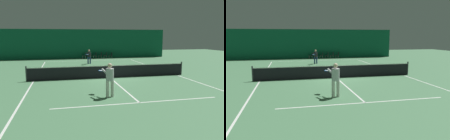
% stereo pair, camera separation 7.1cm
% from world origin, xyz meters
% --- Properties ---
extents(ground_plane, '(60.00, 60.00, 0.00)m').
position_xyz_m(ground_plane, '(0.00, 0.00, 0.00)').
color(ground_plane, '#4C7F56').
extents(backdrop_curtain, '(23.00, 0.12, 4.04)m').
position_xyz_m(backdrop_curtain, '(0.00, 14.91, 2.02)').
color(backdrop_curtain, '#0F5138').
rests_on(backdrop_curtain, ground).
extents(court_line_baseline_far, '(11.00, 0.10, 0.00)m').
position_xyz_m(court_line_baseline_far, '(0.00, 11.90, 0.00)').
color(court_line_baseline_far, white).
rests_on(court_line_baseline_far, ground).
extents(court_line_service_far, '(8.25, 0.10, 0.00)m').
position_xyz_m(court_line_service_far, '(0.00, 6.40, 0.00)').
color(court_line_service_far, white).
rests_on(court_line_service_far, ground).
extents(court_line_service_near, '(8.25, 0.10, 0.00)m').
position_xyz_m(court_line_service_near, '(0.00, -6.40, 0.00)').
color(court_line_service_near, white).
rests_on(court_line_service_near, ground).
extents(court_line_sideline_left, '(0.10, 23.80, 0.00)m').
position_xyz_m(court_line_sideline_left, '(-5.50, 0.00, 0.00)').
color(court_line_sideline_left, white).
rests_on(court_line_sideline_left, ground).
extents(court_line_sideline_right, '(0.10, 23.80, 0.00)m').
position_xyz_m(court_line_sideline_right, '(5.50, 0.00, 0.00)').
color(court_line_sideline_right, white).
rests_on(court_line_sideline_right, ground).
extents(court_line_centre, '(0.10, 12.80, 0.00)m').
position_xyz_m(court_line_centre, '(0.00, 0.00, 0.00)').
color(court_line_centre, white).
rests_on(court_line_centre, ground).
extents(tennis_net, '(12.00, 0.10, 1.07)m').
position_xyz_m(tennis_net, '(0.00, 0.00, 0.51)').
color(tennis_net, black).
rests_on(tennis_net, ground).
extents(player_near, '(0.71, 1.44, 1.77)m').
position_xyz_m(player_near, '(-1.17, -5.09, 1.03)').
color(player_near, beige).
rests_on(player_near, ground).
extents(player_far, '(0.78, 1.35, 1.59)m').
position_xyz_m(player_far, '(-0.48, 8.78, 0.93)').
color(player_far, navy).
rests_on(player_far, ground).
extents(courtside_chair_0, '(0.44, 0.44, 0.84)m').
position_xyz_m(courtside_chair_0, '(-0.41, 14.36, 0.49)').
color(courtside_chair_0, '#99999E').
rests_on(courtside_chair_0, ground).
extents(courtside_chair_1, '(0.44, 0.44, 0.84)m').
position_xyz_m(courtside_chair_1, '(0.34, 14.36, 0.49)').
color(courtside_chair_1, '#99999E').
rests_on(courtside_chair_1, ground).
extents(courtside_chair_2, '(0.44, 0.44, 0.84)m').
position_xyz_m(courtside_chair_2, '(1.09, 14.36, 0.49)').
color(courtside_chair_2, '#99999E').
rests_on(courtside_chair_2, ground).
extents(courtside_chair_3, '(0.44, 0.44, 0.84)m').
position_xyz_m(courtside_chair_3, '(1.84, 14.36, 0.49)').
color(courtside_chair_3, '#99999E').
rests_on(courtside_chair_3, ground).
extents(courtside_chair_4, '(0.44, 0.44, 0.84)m').
position_xyz_m(courtside_chair_4, '(2.58, 14.36, 0.49)').
color(courtside_chair_4, '#99999E').
rests_on(courtside_chair_4, ground).
extents(courtside_chair_5, '(0.44, 0.44, 0.84)m').
position_xyz_m(courtside_chair_5, '(3.33, 14.36, 0.49)').
color(courtside_chair_5, '#99999E').
rests_on(courtside_chair_5, ground).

